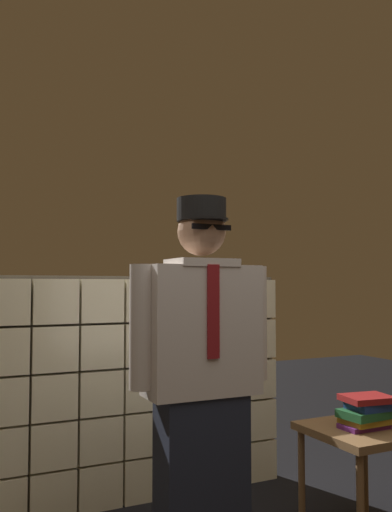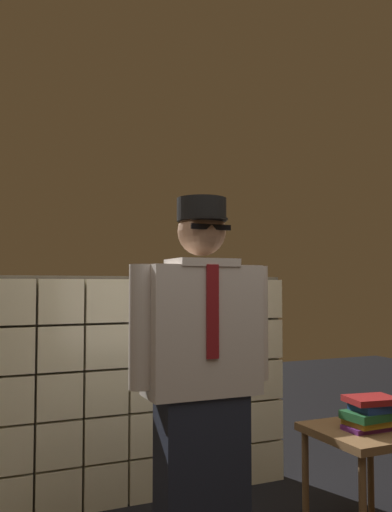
# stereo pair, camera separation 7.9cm
# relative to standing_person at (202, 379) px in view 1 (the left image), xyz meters

# --- Properties ---
(glass_block_wall) EXTENTS (1.92, 0.10, 1.38)m
(glass_block_wall) POSITION_rel_standing_person_xyz_m (0.08, 0.97, -0.22)
(glass_block_wall) COLOR beige
(glass_block_wall) RESTS_ON ground
(standing_person) EXTENTS (0.67, 0.28, 1.70)m
(standing_person) POSITION_rel_standing_person_xyz_m (0.00, 0.00, 0.00)
(standing_person) COLOR #1E2333
(standing_person) RESTS_ON ground
(side_table) EXTENTS (0.52, 0.52, 0.57)m
(side_table) POSITION_rel_standing_person_xyz_m (0.92, -0.01, -0.39)
(side_table) COLOR brown
(side_table) RESTS_ON ground
(book_stack) EXTENTS (0.27, 0.22, 0.17)m
(book_stack) POSITION_rel_standing_person_xyz_m (0.91, -0.04, -0.23)
(book_stack) COLOR #591E66
(book_stack) RESTS_ON side_table
(coffee_mug) EXTENTS (0.13, 0.08, 0.09)m
(coffee_mug) POSITION_rel_standing_person_xyz_m (1.04, 0.03, -0.27)
(coffee_mug) COLOR navy
(coffee_mug) RESTS_ON side_table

